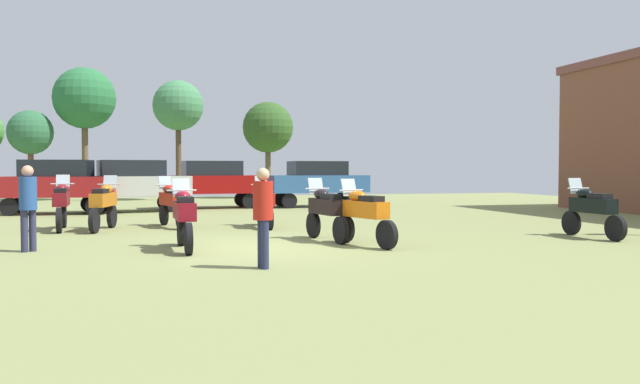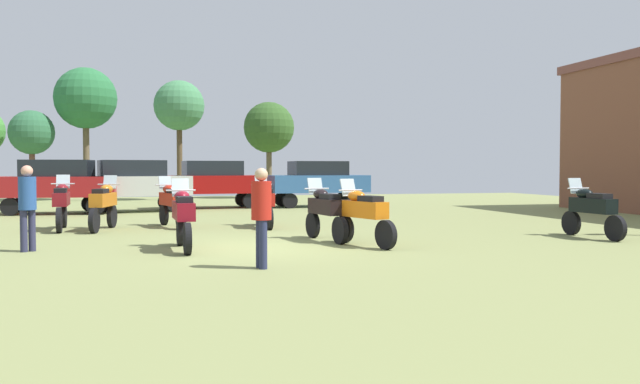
% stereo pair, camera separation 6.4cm
% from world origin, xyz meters
% --- Properties ---
extents(ground_plane, '(44.00, 52.00, 0.02)m').
position_xyz_m(ground_plane, '(0.00, 0.00, 0.01)').
color(ground_plane, olive).
extents(motorcycle_1, '(0.75, 2.24, 1.49)m').
position_xyz_m(motorcycle_1, '(-3.40, 4.86, 0.75)').
color(motorcycle_1, black).
rests_on(motorcycle_1, ground).
extents(motorcycle_3, '(0.80, 2.23, 1.46)m').
position_xyz_m(motorcycle_3, '(-1.58, 5.36, 0.74)').
color(motorcycle_3, black).
rests_on(motorcycle_3, ground).
extents(motorcycle_5, '(0.62, 2.23, 1.47)m').
position_xyz_m(motorcycle_5, '(-1.50, 0.04, 0.74)').
color(motorcycle_5, black).
rests_on(motorcycle_5, ground).
extents(motorcycle_7, '(0.62, 2.14, 1.44)m').
position_xyz_m(motorcycle_7, '(8.17, -0.16, 0.73)').
color(motorcycle_7, black).
rests_on(motorcycle_7, ground).
extents(motorcycle_8, '(0.68, 2.11, 1.45)m').
position_xyz_m(motorcycle_8, '(1.77, 0.89, 0.73)').
color(motorcycle_8, black).
rests_on(motorcycle_8, ground).
extents(motorcycle_9, '(0.62, 2.32, 1.51)m').
position_xyz_m(motorcycle_9, '(-4.51, 5.21, 0.76)').
color(motorcycle_9, black).
rests_on(motorcycle_9, ground).
extents(motorcycle_10, '(0.62, 2.22, 1.46)m').
position_xyz_m(motorcycle_10, '(0.99, 4.63, 0.74)').
color(motorcycle_10, black).
rests_on(motorcycle_10, ground).
extents(motorcycle_12, '(0.83, 2.08, 1.45)m').
position_xyz_m(motorcycle_12, '(2.32, -0.24, 0.73)').
color(motorcycle_12, black).
rests_on(motorcycle_12, ground).
extents(car_1, '(4.46, 2.23, 2.00)m').
position_xyz_m(car_1, '(-5.48, 11.87, 1.19)').
color(car_1, black).
rests_on(car_1, ground).
extents(car_2, '(4.38, 2.00, 2.00)m').
position_xyz_m(car_2, '(4.93, 13.72, 1.19)').
color(car_2, black).
rests_on(car_2, ground).
extents(car_3, '(4.57, 2.62, 2.00)m').
position_xyz_m(car_3, '(-2.86, 12.25, 1.19)').
color(car_3, black).
rests_on(car_3, ground).
extents(car_4, '(4.45, 2.19, 2.00)m').
position_xyz_m(car_4, '(0.36, 13.88, 1.19)').
color(car_4, black).
rests_on(car_4, ground).
extents(person_1, '(0.48, 0.48, 1.74)m').
position_xyz_m(person_1, '(-4.55, 0.54, 1.04)').
color(person_1, '#2A2B48').
rests_on(person_1, ground).
extents(person_2, '(0.38, 0.38, 1.69)m').
position_xyz_m(person_2, '(-0.35, -2.80, 1.00)').
color(person_2, '#242A4B').
rests_on(person_2, ground).
extents(tree_2, '(2.25, 2.25, 4.65)m').
position_xyz_m(tree_2, '(-8.04, 21.91, 3.50)').
color(tree_2, brown).
rests_on(tree_2, ground).
extents(tree_3, '(3.21, 3.21, 6.99)m').
position_xyz_m(tree_3, '(-5.46, 22.36, 5.36)').
color(tree_3, brown).
rests_on(tree_3, ground).
extents(tree_4, '(2.65, 2.65, 6.34)m').
position_xyz_m(tree_4, '(-0.69, 21.28, 4.98)').
color(tree_4, '#4D3C27').
rests_on(tree_4, ground).
extents(tree_7, '(2.88, 2.88, 5.47)m').
position_xyz_m(tree_7, '(4.35, 22.54, 4.01)').
color(tree_7, brown).
rests_on(tree_7, ground).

